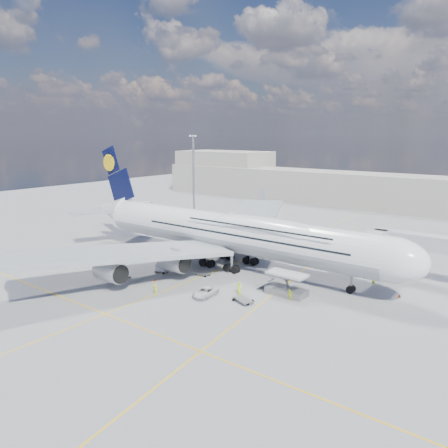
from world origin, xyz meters
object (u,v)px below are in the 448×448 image
Objects in this scene: catering_truck_inner at (226,231)px; cone_wing_left_inner at (261,245)px; dolly_row_a at (80,259)px; cone_tail at (117,248)px; jet_bridge at (404,244)px; crew_loader at (289,295)px; dolly_row_b at (162,268)px; crew_wing at (99,271)px; airliner at (230,232)px; crew_nose at (373,281)px; dolly_nose_far at (243,300)px; cone_nose at (399,296)px; dolly_row_c at (123,275)px; crew_van at (239,288)px; cone_wing_left_outer at (266,238)px; dolly_back at (99,263)px; service_van at (205,292)px; dolly_nose_near at (203,274)px; cargo_loader at (286,287)px; crew_tug at (155,289)px; baggage_tug at (115,270)px; light_mast at (194,175)px; cone_wing_right_outer at (96,273)px; cone_wing_right_inner at (155,280)px; catering_truck_outer at (239,223)px.

catering_truck_inner is 12.23× the size of cone_wing_left_inner.
dolly_row_a is 12.28m from cone_tail.
jet_bridge reaches higher than crew_loader.
crew_wing is (-7.53, -8.59, 0.03)m from dolly_row_b.
dolly_row_b is at bearing -124.32° from airliner.
crew_nose is at bearing -121.73° from jet_bridge.
cone_tail is (-57.58, -16.23, -6.60)m from jet_bridge.
cone_nose is at bearing 65.28° from dolly_nose_far.
dolly_nose_far is at bearing 18.57° from dolly_row_c.
crew_van is at bearing -121.28° from crew_loader.
cone_wing_left_outer is at bearing 140.44° from dolly_nose_far.
dolly_back is 7.68m from crew_wing.
cone_nose is at bearing -12.90° from dolly_back.
dolly_nose_near is at bearing 130.34° from service_van.
dolly_nose_far is 7.37× the size of cone_tail.
jet_bridge is 22.93m from cargo_loader.
cargo_loader reaches higher than dolly_nose_near.
crew_tug is at bearing -108.86° from crew_loader.
baggage_tug is 1.75× the size of crew_tug.
crew_wing is at bearing -85.32° from baggage_tug.
jet_bridge is 3.03× the size of catering_truck_inner.
crew_van reaches higher than crew_wing.
crew_van is at bearing -161.12° from crew_nose.
cone_wing_right_outer is at bearing -66.35° from light_mast.
cone_tail is at bearing -168.67° from dolly_nose_far.
crew_loader is at bearing -4.76° from dolly_row_b.
baggage_tug is at bearing -124.90° from crew_loader.
cone_wing_right_inner is at bearing -153.46° from cone_nose.
catering_truck_inner is at bearing 112.12° from crew_tug.
cone_wing_right_inner is at bearing -88.42° from cone_wing_left_outer.
crew_tug is (-17.08, -12.77, -0.41)m from cargo_loader.
catering_truck_inner is 0.82× the size of catering_truck_outer.
crew_van is at bearing -144.22° from cargo_loader.
cargo_loader is at bearing 38.86° from service_van.
cargo_loader is 32.37m from baggage_tug.
dolly_nose_far is 14.70m from crew_tug.
catering_truck_outer is 49.64m from crew_tug.
crew_van is at bearing -63.55° from cone_wing_left_inner.
airliner is 23.06m from baggage_tug.
catering_truck_outer is 46.85m from crew_wing.
dolly_row_a is at bearing 175.62° from crew_nose.
baggage_tug is at bearing -162.07° from cargo_loader.
dolly_row_b is 21.20m from cone_tail.
airliner is at bearing 156.07° from dolly_nose_far.
cargo_loader reaches higher than cone_tail.
catering_truck_outer is 12.65× the size of cone_nose.
cone_wing_left_outer is at bearing 52.77° from cone_tail.
dolly_row_b is 5.51× the size of cone_wing_left_inner.
crew_van is (3.77, 4.17, 0.31)m from service_van.
cone_nose is (25.03, 18.52, -0.41)m from service_van.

